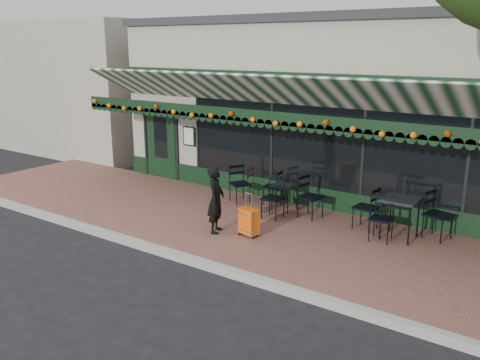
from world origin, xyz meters
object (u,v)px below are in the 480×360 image
Objects in this scene: chair_a_left at (366,208)px; suitcase at (249,222)px; chair_b_left at (272,187)px; chair_a_front at (381,219)px; chair_b_right at (311,197)px; chair_b_front at (273,199)px; cafe_table_a at (401,202)px; chair_solo at (240,184)px; woman at (216,200)px; chair_a_right at (438,215)px; cafe_table_b at (285,187)px.

suitcase is at bearing -40.69° from chair_a_left.
chair_a_front is at bearing 65.38° from chair_b_left.
chair_b_right is 1.07× the size of chair_b_front.
cafe_table_a is 0.94× the size of chair_a_front.
chair_b_right is 2.02m from chair_solo.
suitcase reaches higher than cafe_table_a.
chair_a_front is 3.18m from chair_b_left.
chair_b_right is at bearing -54.98° from woman.
cafe_table_a is 4.09m from chair_solo.
woman is at bearing -46.93° from chair_a_left.
woman reaches higher than chair_b_left.
chair_solo reaches higher than suitcase.
chair_b_right is (1.27, -0.41, 0.06)m from chair_b_left.
suitcase is at bearing -111.38° from chair_solo.
cafe_table_a is at bearing 47.99° from chair_a_front.
chair_a_right is (0.65, 0.41, -0.27)m from cafe_table_a.
suitcase is 1.43× the size of cafe_table_b.
chair_a_left reaches higher than suitcase.
chair_a_right is (1.41, 0.30, 0.03)m from chair_a_left.
chair_a_right is at bearing 34.60° from chair_a_front.
chair_solo is at bearing 177.60° from cafe_table_a.
woman is 1.54× the size of chair_solo.
chair_b_left is (-3.32, 0.50, -0.34)m from cafe_table_a.
chair_solo reaches higher than chair_b_left.
chair_solo is at bearing -1.31° from woman.
chair_a_right is at bearing -57.68° from chair_solo.
chair_b_front is (0.51, 1.44, -0.25)m from woman.
chair_b_left is (-3.97, 0.09, -0.07)m from chair_a_right.
suitcase is 3.10m from cafe_table_a.
chair_solo is (-4.72, -0.24, -0.03)m from chair_a_right.
suitcase is 2.37m from chair_solo.
chair_b_front reaches higher than cafe_table_a.
woman is 1.43× the size of chair_a_right.
chair_b_right is (-1.80, 0.43, 0.04)m from chair_a_front.
woman is 1.51× the size of chair_a_left.
chair_a_right reaches higher than chair_b_left.
chair_solo is (-3.82, 0.51, 0.01)m from chair_a_front.
woman reaches higher than cafe_table_b.
cafe_table_b is 0.69× the size of chair_solo.
woman is at bearing -150.49° from cafe_table_a.
chair_b_right reaches higher than cafe_table_a.
chair_a_right is (3.23, 2.07, 0.19)m from suitcase.
chair_a_left is 1.04× the size of chair_a_front.
woman is 3.76m from cafe_table_a.
woman reaches higher than chair_a_left.
chair_a_left reaches higher than chair_b_front.
chair_b_left is 0.82m from chair_solo.
cafe_table_a is 0.92× the size of chair_solo.
cafe_table_b is at bearing 174.86° from cafe_table_a.
chair_b_left is 0.87× the size of chair_b_right.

